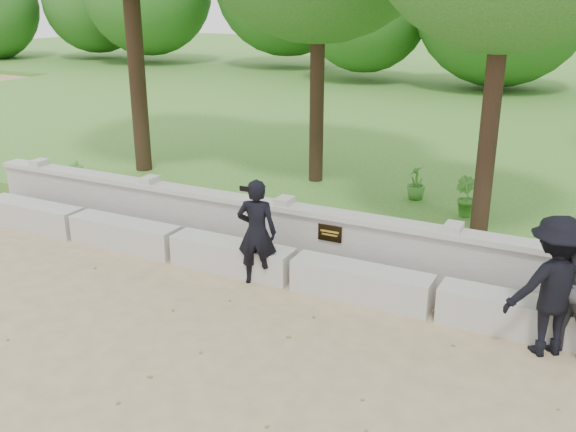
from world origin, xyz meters
name	(u,v)px	position (x,y,z in m)	size (l,w,h in m)	color
ground	(221,347)	(0.00, 0.00, 0.00)	(80.00, 80.00, 0.00)	tan
lawn	(473,125)	(0.00, 14.00, 0.12)	(40.00, 22.00, 0.25)	#357323
concrete_bench	(294,269)	(0.00, 1.90, 0.22)	(11.90, 0.45, 0.45)	beige
parapet_wall	(315,237)	(0.00, 2.60, 0.46)	(12.50, 0.35, 0.90)	#B5B3AB
man_main	(257,232)	(-0.47, 1.71, 0.76)	(0.63, 0.58, 1.51)	black
visitor_mid	(552,286)	(3.33, 1.59, 0.81)	(1.21, 1.11, 1.63)	black
shrub_a	(77,176)	(-5.34, 3.30, 0.54)	(0.30, 0.20, 0.57)	#3E7D2A
shrub_b	(465,197)	(1.62, 5.19, 0.59)	(0.37, 0.30, 0.68)	#3E7D2A
shrub_d	(416,182)	(0.62, 5.72, 0.57)	(0.36, 0.32, 0.64)	#3E7D2A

